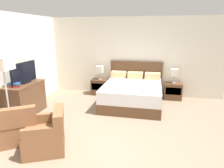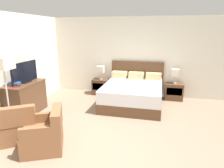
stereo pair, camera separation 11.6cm
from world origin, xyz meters
name	(u,v)px [view 1 (the left image)]	position (x,y,z in m)	size (l,w,h in m)	color
ground_plane	(94,154)	(0.00, 0.00, 0.00)	(10.83, 10.83, 0.00)	#84705B
wall_back	(126,57)	(0.00, 3.64, 1.27)	(6.23, 0.06, 2.54)	silver
wall_left	(15,64)	(-2.54, 1.51, 1.27)	(0.06, 5.41, 2.54)	silver
bed	(132,93)	(0.37, 2.65, 0.33)	(1.69, 1.95, 1.13)	brown
nightstand_left	(100,87)	(-0.82, 3.35, 0.26)	(0.54, 0.40, 0.52)	brown
nightstand_right	(173,91)	(1.56, 3.35, 0.26)	(0.54, 0.40, 0.52)	brown
table_lamp_left	(100,70)	(-0.82, 3.35, 0.85)	(0.22, 0.22, 0.45)	#B7B7BC
table_lamp_right	(174,73)	(1.56, 3.35, 0.85)	(0.22, 0.22, 0.45)	#B7B7BC
dresser	(25,99)	(-2.22, 1.31, 0.42)	(0.54, 1.11, 0.82)	brown
tv	(24,73)	(-2.22, 1.37, 1.07)	(0.18, 0.95, 0.52)	black
book_red_cover	(14,86)	(-2.22, 0.98, 0.84)	(0.21, 0.16, 0.03)	#B7282D
book_blue_cover	(15,85)	(-2.21, 0.98, 0.87)	(0.21, 0.14, 0.03)	#383333
book_small_top	(14,83)	(-2.23, 0.98, 0.90)	(0.25, 0.15, 0.04)	#234C8E
armchair_by_window	(19,127)	(-1.56, 0.14, 0.28)	(0.95, 0.95, 0.76)	brown
armchair_companion	(47,135)	(-0.86, -0.04, 0.28)	(0.91, 0.91, 0.76)	brown
floor_lamp	(3,69)	(-2.08, 0.54, 1.33)	(0.34, 0.34, 1.57)	#B7B7BC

